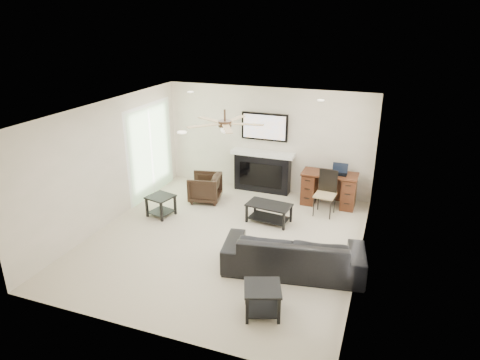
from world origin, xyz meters
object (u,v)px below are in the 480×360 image
at_px(sofa, 293,253).
at_px(armchair, 205,188).
at_px(coffee_table, 269,213).
at_px(desk, 329,189).
at_px(fireplace_unit, 263,154).

relative_size(sofa, armchair, 3.31).
height_order(coffee_table, desk, desk).
relative_size(coffee_table, desk, 0.74).
distance_m(fireplace_unit, desk, 1.77).
bearing_deg(fireplace_unit, armchair, -136.17).
height_order(fireplace_unit, desk, fireplace_unit).
distance_m(coffee_table, fireplace_unit, 1.85).
bearing_deg(sofa, fireplace_unit, -73.24).
bearing_deg(coffee_table, sofa, -54.20).
relative_size(armchair, desk, 0.57).
bearing_deg(armchair, desk, 93.88).
xyz_separation_m(fireplace_unit, desk, (1.65, -0.27, -0.57)).
bearing_deg(armchair, sofa, 38.86).
bearing_deg(fireplace_unit, coffee_table, -67.74).
bearing_deg(sofa, armchair, -48.78).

